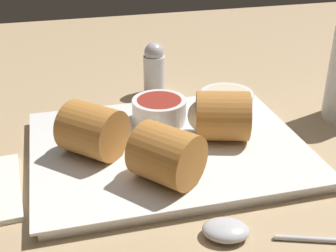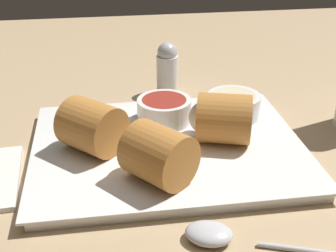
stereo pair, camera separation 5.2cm
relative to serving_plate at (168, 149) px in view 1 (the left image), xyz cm
name	(u,v)px [view 1 (the left image)]	position (x,y,z in cm)	size (l,w,h in cm)	color
table_surface	(196,171)	(2.69, -2.95, -1.76)	(180.00, 140.00, 2.00)	tan
serving_plate	(168,149)	(0.00, 0.00, 0.00)	(32.09, 25.19, 1.50)	white
roll_front_left	(218,116)	(6.20, -0.13, 3.72)	(7.96, 7.51, 5.97)	#B77533
roll_front_right	(163,154)	(-2.34, -6.98, 3.72)	(8.61, 8.65, 5.97)	#B77533
roll_back_left	(89,130)	(-9.11, 0.29, 3.72)	(8.66, 8.66, 5.97)	#B77533
dipping_bowl_near	(159,110)	(0.41, 6.04, 2.41)	(7.01, 7.01, 3.06)	white
dipping_bowl_far	(226,102)	(9.69, 6.08, 2.41)	(7.01, 7.01, 3.06)	white
spoon	(236,231)	(2.28, -15.97, -0.05)	(16.22, 7.37, 1.53)	silver
salt_shaker	(152,69)	(2.27, 18.54, 3.29)	(3.32, 3.32, 8.11)	silver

